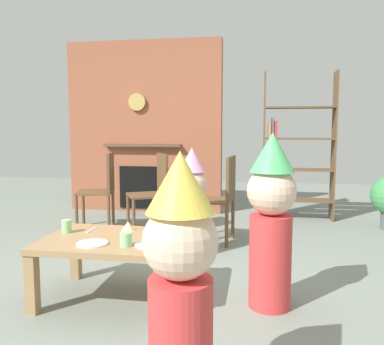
{
  "coord_description": "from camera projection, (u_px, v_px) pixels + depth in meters",
  "views": [
    {
      "loc": [
        0.69,
        -2.9,
        1.17
      ],
      "look_at": [
        0.15,
        0.4,
        0.8
      ],
      "focal_mm": 37.11,
      "sensor_mm": 36.0,
      "label": 1
    }
  ],
  "objects": [
    {
      "name": "coffee_table",
      "position": [
        112.0,
        247.0,
        2.73
      ],
      "size": [
        0.93,
        0.7,
        0.43
      ],
      "color": "#9E7A51",
      "rests_on": "ground_plane"
    },
    {
      "name": "child_in_pink",
      "position": [
        271.0,
        216.0,
        2.57
      ],
      "size": [
        0.32,
        0.32,
        1.15
      ],
      "rotation": [
        0.0,
        0.0,
        -3.1
      ],
      "color": "#D13838",
      "rests_on": "ground_plane"
    },
    {
      "name": "dining_chair_right",
      "position": [
        222.0,
        194.0,
        4.08
      ],
      "size": [
        0.44,
        0.44,
        0.9
      ],
      "rotation": [
        0.0,
        0.0,
        3.03
      ],
      "color": "brown",
      "rests_on": "ground_plane"
    },
    {
      "name": "bookshelf",
      "position": [
        293.0,
        152.0,
        5.16
      ],
      "size": [
        0.9,
        0.28,
        1.9
      ],
      "color": "brown",
      "rests_on": "ground_plane"
    },
    {
      "name": "ground_plane",
      "position": [
        165.0,
        280.0,
        3.08
      ],
      "size": [
        12.0,
        12.0,
        0.0
      ],
      "primitive_type": "plane",
      "color": "gray"
    },
    {
      "name": "brick_fireplace_feature",
      "position": [
        145.0,
        128.0,
        5.64
      ],
      "size": [
        2.2,
        0.28,
        2.4
      ],
      "color": "#935138",
      "rests_on": "ground_plane"
    },
    {
      "name": "paper_cup_center",
      "position": [
        126.0,
        239.0,
        2.52
      ],
      "size": [
        0.08,
        0.08,
        0.09
      ],
      "primitive_type": "cylinder",
      "color": "#8CD18C",
      "rests_on": "coffee_table"
    },
    {
      "name": "paper_cup_near_right",
      "position": [
        168.0,
        223.0,
        2.91
      ],
      "size": [
        0.07,
        0.07,
        0.11
      ],
      "primitive_type": "cylinder",
      "color": "#669EE0",
      "rests_on": "coffee_table"
    },
    {
      "name": "table_fork",
      "position": [
        92.0,
        230.0,
        2.92
      ],
      "size": [
        0.03,
        0.15,
        0.01
      ],
      "primitive_type": "cube",
      "rotation": [
        0.0,
        0.0,
        1.5
      ],
      "color": "silver",
      "rests_on": "coffee_table"
    },
    {
      "name": "birthday_cake_slice",
      "position": [
        128.0,
        226.0,
        2.91
      ],
      "size": [
        0.1,
        0.1,
        0.07
      ],
      "primitive_type": "cone",
      "color": "#EAC68C",
      "rests_on": "coffee_table"
    },
    {
      "name": "paper_cup_near_left",
      "position": [
        164.0,
        230.0,
        2.74
      ],
      "size": [
        0.06,
        0.06,
        0.1
      ],
      "primitive_type": "cylinder",
      "color": "#F2CC4C",
      "rests_on": "coffee_table"
    },
    {
      "name": "paper_plate_front",
      "position": [
        150.0,
        244.0,
        2.54
      ],
      "size": [
        0.19,
        0.19,
        0.01
      ],
      "primitive_type": "cylinder",
      "color": "white",
      "rests_on": "coffee_table"
    },
    {
      "name": "dining_chair_left",
      "position": [
        103.0,
        186.0,
        4.64
      ],
      "size": [
        0.48,
        0.48,
        0.9
      ],
      "rotation": [
        0.0,
        0.0,
        3.36
      ],
      "color": "brown",
      "rests_on": "ground_plane"
    },
    {
      "name": "dining_chair_middle",
      "position": [
        155.0,
        188.0,
        4.44
      ],
      "size": [
        0.54,
        0.54,
        0.9
      ],
      "rotation": [
        0.0,
        0.0,
        3.63
      ],
      "color": "brown",
      "rests_on": "ground_plane"
    },
    {
      "name": "paper_cup_far_left",
      "position": [
        67.0,
        226.0,
        2.85
      ],
      "size": [
        0.07,
        0.07,
        0.09
      ],
      "primitive_type": "cylinder",
      "color": "#8CD18C",
      "rests_on": "coffee_table"
    },
    {
      "name": "child_by_the_chairs",
      "position": [
        192.0,
        199.0,
        3.65
      ],
      "size": [
        0.28,
        0.28,
        1.01
      ],
      "rotation": [
        0.0,
        0.0,
        -1.93
      ],
      "color": "#E0CC66",
      "rests_on": "ground_plane"
    },
    {
      "name": "child_with_cone_hat",
      "position": [
        180.0,
        281.0,
        1.56
      ],
      "size": [
        0.3,
        0.3,
        1.09
      ],
      "rotation": [
        0.0,
        0.0,
        2.15
      ],
      "color": "#D13838",
      "rests_on": "ground_plane"
    },
    {
      "name": "paper_plate_rear",
      "position": [
        92.0,
        244.0,
        2.56
      ],
      "size": [
        0.2,
        0.2,
        0.01
      ],
      "primitive_type": "cylinder",
      "color": "white",
      "rests_on": "coffee_table"
    }
  ]
}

